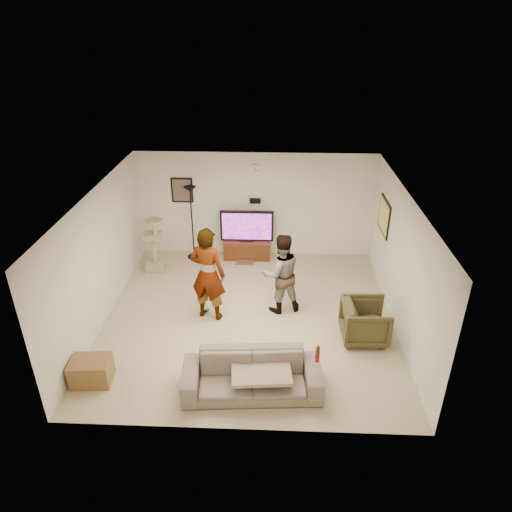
{
  "coord_description": "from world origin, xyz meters",
  "views": [
    {
      "loc": [
        0.46,
        -7.47,
        5.24
      ],
      "look_at": [
        0.13,
        0.2,
        1.24
      ],
      "focal_mm": 32.76,
      "sensor_mm": 36.0,
      "label": 1
    }
  ],
  "objects_px": {
    "cat_tree": "(154,245)",
    "person_right": "(281,274)",
    "person_left": "(208,274)",
    "tv": "(247,226)",
    "beer_bottle": "(318,355)",
    "floor_lamp": "(192,223)",
    "armchair": "(365,321)",
    "side_table": "(91,371)",
    "tv_stand": "(247,249)",
    "sofa": "(252,375)"
  },
  "relations": [
    {
      "from": "beer_bottle",
      "to": "floor_lamp",
      "type": "bearing_deg",
      "value": 120.33
    },
    {
      "from": "person_left",
      "to": "side_table",
      "type": "height_order",
      "value": "person_left"
    },
    {
      "from": "beer_bottle",
      "to": "side_table",
      "type": "distance_m",
      "value": 3.58
    },
    {
      "from": "tv",
      "to": "armchair",
      "type": "height_order",
      "value": "tv"
    },
    {
      "from": "beer_bottle",
      "to": "side_table",
      "type": "xyz_separation_m",
      "value": [
        -3.54,
        0.1,
        -0.54
      ]
    },
    {
      "from": "cat_tree",
      "to": "person_right",
      "type": "xyz_separation_m",
      "value": [
        2.84,
        -1.5,
        0.18
      ]
    },
    {
      "from": "side_table",
      "to": "armchair",
      "type": "bearing_deg",
      "value": 16.13
    },
    {
      "from": "person_left",
      "to": "person_right",
      "type": "height_order",
      "value": "person_left"
    },
    {
      "from": "armchair",
      "to": "tv_stand",
      "type": "bearing_deg",
      "value": 35.27
    },
    {
      "from": "tv",
      "to": "person_right",
      "type": "height_order",
      "value": "person_right"
    },
    {
      "from": "floor_lamp",
      "to": "sofa",
      "type": "xyz_separation_m",
      "value": [
        1.62,
        -4.45,
        -0.57
      ]
    },
    {
      "from": "tv",
      "to": "beer_bottle",
      "type": "height_order",
      "value": "tv"
    },
    {
      "from": "floor_lamp",
      "to": "beer_bottle",
      "type": "distance_m",
      "value": 5.15
    },
    {
      "from": "tv_stand",
      "to": "person_left",
      "type": "height_order",
      "value": "person_left"
    },
    {
      "from": "person_left",
      "to": "beer_bottle",
      "type": "height_order",
      "value": "person_left"
    },
    {
      "from": "cat_tree",
      "to": "beer_bottle",
      "type": "relative_size",
      "value": 5.08
    },
    {
      "from": "person_right",
      "to": "tv",
      "type": "bearing_deg",
      "value": -87.24
    },
    {
      "from": "person_right",
      "to": "armchair",
      "type": "xyz_separation_m",
      "value": [
        1.51,
        -0.88,
        -0.44
      ]
    },
    {
      "from": "sofa",
      "to": "beer_bottle",
      "type": "distance_m",
      "value": 1.07
    },
    {
      "from": "cat_tree",
      "to": "armchair",
      "type": "relative_size",
      "value": 1.57
    },
    {
      "from": "cat_tree",
      "to": "beer_bottle",
      "type": "distance_m",
      "value": 5.08
    },
    {
      "from": "person_right",
      "to": "person_left",
      "type": "bearing_deg",
      "value": -4.61
    },
    {
      "from": "tv",
      "to": "person_left",
      "type": "bearing_deg",
      "value": -102.95
    },
    {
      "from": "floor_lamp",
      "to": "tv",
      "type": "bearing_deg",
      "value": 1.64
    },
    {
      "from": "tv",
      "to": "side_table",
      "type": "height_order",
      "value": "tv"
    },
    {
      "from": "person_left",
      "to": "person_right",
      "type": "bearing_deg",
      "value": -152.22
    },
    {
      "from": "person_left",
      "to": "floor_lamp",
      "type": "bearing_deg",
      "value": -58.54
    },
    {
      "from": "armchair",
      "to": "cat_tree",
      "type": "bearing_deg",
      "value": 59.87
    },
    {
      "from": "tv_stand",
      "to": "armchair",
      "type": "height_order",
      "value": "armchair"
    },
    {
      "from": "tv",
      "to": "armchair",
      "type": "distance_m",
      "value": 3.86
    },
    {
      "from": "tv_stand",
      "to": "side_table",
      "type": "height_order",
      "value": "tv_stand"
    },
    {
      "from": "person_left",
      "to": "armchair",
      "type": "xyz_separation_m",
      "value": [
        2.87,
        -0.58,
        -0.57
      ]
    },
    {
      "from": "beer_bottle",
      "to": "cat_tree",
      "type": "bearing_deg",
      "value": 131.73
    },
    {
      "from": "side_table",
      "to": "sofa",
      "type": "bearing_deg",
      "value": -2.35
    },
    {
      "from": "cat_tree",
      "to": "person_right",
      "type": "distance_m",
      "value": 3.22
    },
    {
      "from": "floor_lamp",
      "to": "person_right",
      "type": "height_order",
      "value": "floor_lamp"
    },
    {
      "from": "person_right",
      "to": "sofa",
      "type": "bearing_deg",
      "value": 62.16
    },
    {
      "from": "sofa",
      "to": "beer_bottle",
      "type": "bearing_deg",
      "value": -4.11
    },
    {
      "from": "person_left",
      "to": "tv",
      "type": "bearing_deg",
      "value": -87.49
    },
    {
      "from": "floor_lamp",
      "to": "armchair",
      "type": "relative_size",
      "value": 2.18
    },
    {
      "from": "tv",
      "to": "armchair",
      "type": "bearing_deg",
      "value": -53.31
    },
    {
      "from": "floor_lamp",
      "to": "beer_bottle",
      "type": "height_order",
      "value": "floor_lamp"
    },
    {
      "from": "tv_stand",
      "to": "person_left",
      "type": "bearing_deg",
      "value": -102.95
    },
    {
      "from": "tv",
      "to": "floor_lamp",
      "type": "height_order",
      "value": "floor_lamp"
    },
    {
      "from": "sofa",
      "to": "side_table",
      "type": "height_order",
      "value": "sofa"
    },
    {
      "from": "tv",
      "to": "person_right",
      "type": "xyz_separation_m",
      "value": [
        0.79,
        -2.2,
        -0.01
      ]
    },
    {
      "from": "tv_stand",
      "to": "side_table",
      "type": "relative_size",
      "value": 1.77
    },
    {
      "from": "person_left",
      "to": "sofa",
      "type": "xyz_separation_m",
      "value": [
        0.92,
        -1.99,
        -0.62
      ]
    },
    {
      "from": "tv_stand",
      "to": "cat_tree",
      "type": "relative_size",
      "value": 0.86
    },
    {
      "from": "person_left",
      "to": "beer_bottle",
      "type": "bearing_deg",
      "value": 149.1
    }
  ]
}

